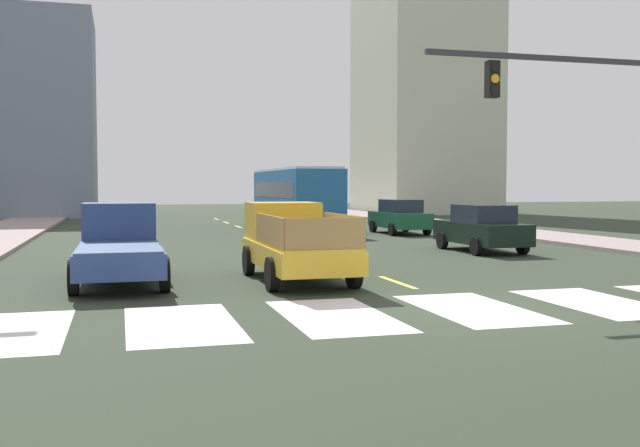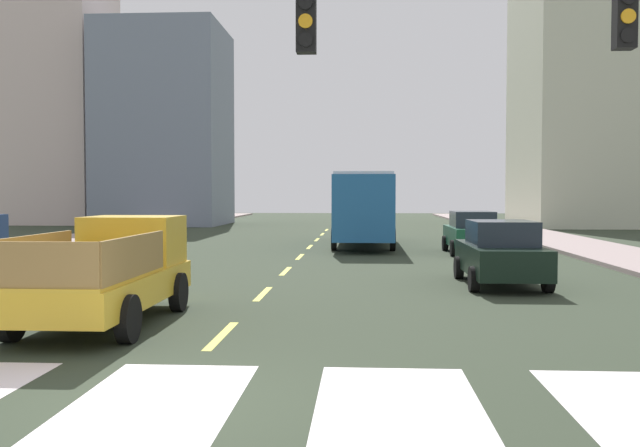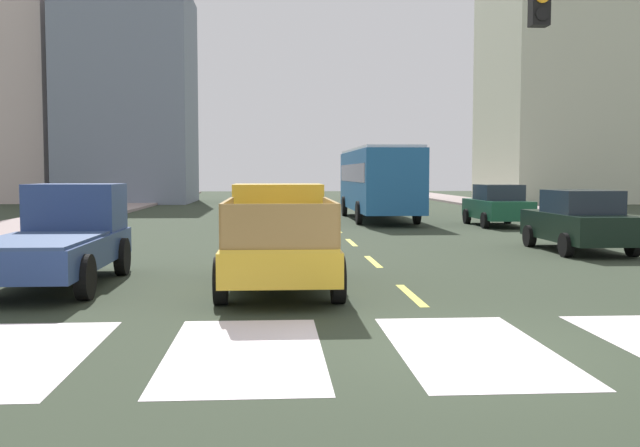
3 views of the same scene
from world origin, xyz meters
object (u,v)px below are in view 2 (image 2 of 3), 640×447
object	(u,v)px
sedan_near_right	(472,232)
sedan_far	(500,253)
pickup_stakebed	(112,272)
city_bus	(363,204)

from	to	relation	value
sedan_near_right	sedan_far	size ratio (longest dim) A/B	1.00
pickup_stakebed	sedan_far	world-z (taller)	pickup_stakebed
pickup_stakebed	sedan_near_right	world-z (taller)	pickup_stakebed
pickup_stakebed	city_bus	size ratio (longest dim) A/B	0.48
sedan_far	city_bus	bearing A→B (deg)	102.37
city_bus	pickup_stakebed	bearing A→B (deg)	-103.09
pickup_stakebed	city_bus	xyz separation A→B (m)	(4.80, 19.75, 1.02)
city_bus	sedan_near_right	bearing A→B (deg)	-43.08
sedan_near_right	city_bus	bearing A→B (deg)	134.83
city_bus	sedan_far	xyz separation A→B (m)	(3.61, -14.08, -1.09)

